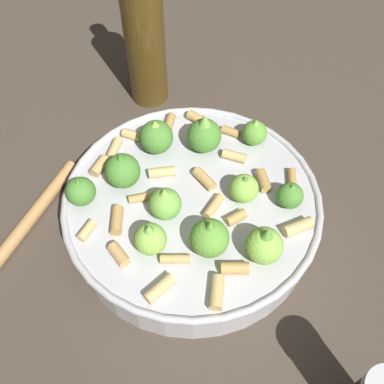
{
  "coord_description": "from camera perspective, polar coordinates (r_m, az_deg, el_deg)",
  "views": [
    {
      "loc": [
        0.16,
        -0.24,
        0.45
      ],
      "look_at": [
        0.0,
        0.0,
        0.06
      ],
      "focal_mm": 40.18,
      "sensor_mm": 36.0,
      "label": 1
    }
  ],
  "objects": [
    {
      "name": "ground_plane",
      "position": [
        0.53,
        0.0,
        -3.99
      ],
      "size": [
        2.4,
        2.4,
        0.0
      ],
      "primitive_type": "plane",
      "color": "#42382D"
    },
    {
      "name": "wooden_spoon",
      "position": [
        0.55,
        -22.97,
        -6.46
      ],
      "size": [
        0.07,
        0.24,
        0.02
      ],
      "color": "#B2844C",
      "rests_on": "ground"
    },
    {
      "name": "olive_oil_bottle",
      "position": [
        0.63,
        -6.31,
        19.5
      ],
      "size": [
        0.06,
        0.06,
        0.24
      ],
      "color": "#4C3814",
      "rests_on": "ground"
    },
    {
      "name": "cooking_pan",
      "position": [
        0.5,
        -0.05,
        -1.82
      ],
      "size": [
        0.29,
        0.29,
        0.11
      ],
      "color": "#B7B7BC",
      "rests_on": "ground"
    }
  ]
}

